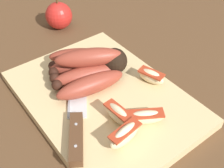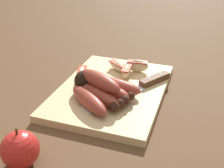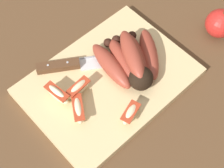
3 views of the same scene
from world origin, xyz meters
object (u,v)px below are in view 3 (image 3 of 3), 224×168
(apple_wedge_middle, at_px, (131,113))
(apple_wedge_extra, at_px, (78,109))
(chefs_knife, at_px, (79,63))
(apple_wedge_near, at_px, (57,94))
(banana_bunch, at_px, (132,61))
(whole_apple, at_px, (220,23))
(apple_wedge_far, at_px, (79,89))

(apple_wedge_middle, distance_m, apple_wedge_extra, 0.11)
(chefs_knife, height_order, apple_wedge_near, apple_wedge_near)
(banana_bunch, distance_m, apple_wedge_extra, 0.17)
(whole_apple, bearing_deg, apple_wedge_near, 164.82)
(chefs_knife, xyz_separation_m, apple_wedge_far, (-0.05, -0.06, 0.01))
(apple_wedge_far, bearing_deg, apple_wedge_extra, -131.27)
(chefs_knife, height_order, apple_wedge_middle, apple_wedge_middle)
(banana_bunch, xyz_separation_m, apple_wedge_middle, (-0.09, -0.09, -0.01))
(apple_wedge_middle, height_order, apple_wedge_extra, same)
(apple_wedge_middle, height_order, apple_wedge_far, apple_wedge_far)
(banana_bunch, relative_size, apple_wedge_middle, 2.93)
(chefs_knife, relative_size, whole_apple, 2.98)
(apple_wedge_near, bearing_deg, whole_apple, -15.18)
(whole_apple, bearing_deg, apple_wedge_far, 166.00)
(apple_wedge_far, bearing_deg, whole_apple, -14.00)
(whole_apple, bearing_deg, chefs_knife, 155.38)
(apple_wedge_middle, bearing_deg, apple_wedge_far, 109.74)
(apple_wedge_far, bearing_deg, chefs_knife, 50.10)
(apple_wedge_extra, bearing_deg, whole_apple, -8.06)
(apple_wedge_middle, xyz_separation_m, whole_apple, (0.33, 0.03, 0.00))
(banana_bunch, bearing_deg, whole_apple, -14.92)
(apple_wedge_near, xyz_separation_m, apple_wedge_extra, (0.01, -0.06, -0.01))
(apple_wedge_extra, bearing_deg, banana_bunch, 2.42)
(apple_wedge_middle, bearing_deg, whole_apple, 4.33)
(apple_wedge_middle, relative_size, apple_wedge_far, 0.97)
(chefs_knife, bearing_deg, apple_wedge_extra, -130.44)
(banana_bunch, height_order, apple_wedge_middle, banana_bunch)
(chefs_knife, bearing_deg, apple_wedge_far, -129.90)
(apple_wedge_near, bearing_deg, chefs_knife, 22.07)
(apple_wedge_near, height_order, apple_wedge_extra, apple_wedge_near)
(whole_apple, bearing_deg, banana_bunch, 165.08)
(banana_bunch, bearing_deg, apple_wedge_middle, -135.17)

